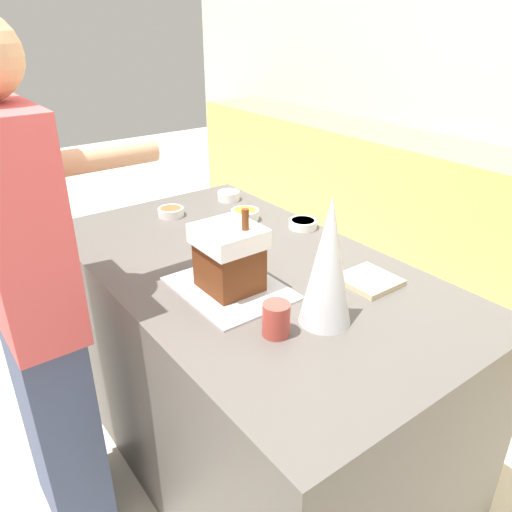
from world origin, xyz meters
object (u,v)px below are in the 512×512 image
object	(u,v)px
candy_bowl_far_right	(229,195)
baking_tray	(230,288)
gingerbread_house	(229,256)
candy_bowl_front_corner	(232,233)
person	(34,306)
decorative_tree	(328,262)
candy_bowl_beside_tree	(171,212)
candy_bowl_far_left	(245,214)
cookbook	(369,280)
candy_bowl_near_tray_left	(303,224)
mug	(276,319)

from	to	relation	value
candy_bowl_far_right	baking_tray	bearing A→B (deg)	-33.66
gingerbread_house	candy_bowl_front_corner	size ratio (longest dim) A/B	2.90
person	candy_bowl_front_corner	bearing A→B (deg)	95.70
baking_tray	candy_bowl_far_right	world-z (taller)	candy_bowl_far_right
decorative_tree	candy_bowl_beside_tree	distance (m)	1.07
candy_bowl_far_right	gingerbread_house	bearing A→B (deg)	-33.64
candy_bowl_far_left	cookbook	xyz separation A→B (m)	(0.73, 0.00, -0.02)
gingerbread_house	cookbook	xyz separation A→B (m)	(0.25, 0.41, -0.11)
candy_bowl_beside_tree	candy_bowl_near_tray_left	distance (m)	0.61
candy_bowl_far_left	candy_bowl_near_tray_left	distance (m)	0.27
candy_bowl_beside_tree	person	bearing A→B (deg)	-57.82
decorative_tree	candy_bowl_front_corner	xyz separation A→B (m)	(-0.68, 0.13, -0.18)
candy_bowl_beside_tree	cookbook	bearing A→B (deg)	14.26
gingerbread_house	candy_bowl_far_left	bearing A→B (deg)	139.73
decorative_tree	candy_bowl_beside_tree	size ratio (longest dim) A/B	3.45
gingerbread_house	candy_bowl_near_tray_left	size ratio (longest dim) A/B	2.36
baking_tray	mug	distance (m)	0.30
candy_bowl_near_tray_left	candy_bowl_beside_tree	bearing A→B (deg)	-140.11
person	candy_bowl_near_tray_left	bearing A→B (deg)	89.39
person	gingerbread_house	bearing A→B (deg)	64.70
candy_bowl_front_corner	cookbook	distance (m)	0.62
gingerbread_house	candy_bowl_beside_tree	distance (m)	0.75
baking_tray	decorative_tree	distance (m)	0.41
candy_bowl_far_right	cookbook	world-z (taller)	candy_bowl_far_right
candy_bowl_far_left	person	world-z (taller)	person
candy_bowl_front_corner	candy_bowl_far_left	size ratio (longest dim) A/B	0.81
decorative_tree	candy_bowl_far_left	size ratio (longest dim) A/B	3.26
cookbook	candy_bowl_beside_tree	bearing A→B (deg)	-165.74
candy_bowl_near_tray_left	mug	world-z (taller)	mug
candy_bowl_front_corner	person	distance (m)	0.82
candy_bowl_far_right	candy_bowl_near_tray_left	distance (m)	0.50
candy_bowl_far_right	mug	xyz separation A→B (m)	(1.04, -0.54, 0.03)
mug	baking_tray	bearing A→B (deg)	172.39
candy_bowl_front_corner	mug	bearing A→B (deg)	-23.96
candy_bowl_far_right	candy_bowl_far_left	bearing A→B (deg)	-18.84
candy_bowl_far_left	candy_bowl_beside_tree	world-z (taller)	candy_bowl_far_left
baking_tray	gingerbread_house	xyz separation A→B (m)	(0.00, 0.00, 0.12)
mug	candy_bowl_far_right	bearing A→B (deg)	152.80
mug	candy_bowl_front_corner	bearing A→B (deg)	156.04
cookbook	candy_bowl_far_left	bearing A→B (deg)	-179.62
candy_bowl_far_right	person	size ratio (longest dim) A/B	0.06
candy_bowl_front_corner	candy_bowl_far_right	world-z (taller)	same
candy_bowl_far_left	candy_bowl_front_corner	bearing A→B (deg)	-50.52
cookbook	mug	world-z (taller)	mug
baking_tray	candy_bowl_far_left	world-z (taller)	candy_bowl_far_left
candy_bowl_far_left	candy_bowl_near_tray_left	bearing A→B (deg)	33.72
candy_bowl_near_tray_left	decorative_tree	bearing A→B (deg)	-36.47
baking_tray	cookbook	world-z (taller)	cookbook
cookbook	candy_bowl_front_corner	bearing A→B (deg)	-164.76
candy_bowl_front_corner	baking_tray	bearing A→B (deg)	-35.40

